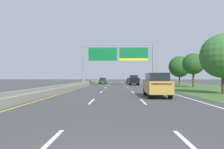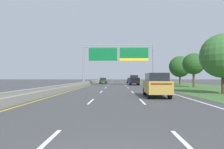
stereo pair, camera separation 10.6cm
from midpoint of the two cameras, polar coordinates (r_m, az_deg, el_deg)
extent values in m
plane|color=#3D3D3F|center=(38.35, 1.34, -3.40)|extent=(220.00, 220.00, 0.00)
cube|color=white|center=(5.44, -19.80, -19.51)|extent=(0.14, 3.00, 0.01)
cube|color=white|center=(14.04, -6.30, -7.94)|extent=(0.14, 3.00, 0.01)
cube|color=white|center=(22.95, -3.30, -5.15)|extent=(0.14, 3.00, 0.01)
cube|color=white|center=(31.91, -1.99, -3.92)|extent=(0.14, 3.00, 0.01)
cube|color=white|center=(40.89, -1.26, -3.23)|extent=(0.14, 3.00, 0.01)
cube|color=white|center=(49.87, -0.79, -2.79)|extent=(0.14, 3.00, 0.01)
cube|color=white|center=(58.86, -0.46, -2.48)|extent=(0.14, 3.00, 0.01)
cube|color=white|center=(67.86, -0.22, -2.26)|extent=(0.14, 3.00, 0.01)
cube|color=white|center=(76.85, -0.04, -2.08)|extent=(0.14, 3.00, 0.01)
cube|color=white|center=(85.85, 0.11, -1.95)|extent=(0.14, 3.00, 0.01)
cube|color=white|center=(5.44, 22.49, -19.50)|extent=(0.14, 3.00, 0.01)
cube|color=white|center=(14.04, 8.99, -7.93)|extent=(0.14, 3.00, 0.01)
cube|color=white|center=(22.95, 5.98, -5.15)|extent=(0.14, 3.00, 0.01)
cube|color=white|center=(31.91, 4.67, -3.92)|extent=(0.14, 3.00, 0.01)
cube|color=white|center=(40.89, 3.94, -3.23)|extent=(0.14, 3.00, 0.01)
cube|color=white|center=(49.87, 3.47, -2.79)|extent=(0.14, 3.00, 0.01)
cube|color=white|center=(58.86, 3.14, -2.48)|extent=(0.14, 3.00, 0.01)
cube|color=white|center=(67.86, 2.90, -2.26)|extent=(0.14, 3.00, 0.01)
cube|color=white|center=(76.85, 2.72, -2.08)|extent=(0.14, 3.00, 0.01)
cube|color=white|center=(85.85, 2.58, -1.95)|extent=(0.14, 3.00, 0.01)
cube|color=white|center=(38.80, 10.10, -3.35)|extent=(0.16, 106.00, 0.01)
cube|color=gold|center=(38.80, -7.42, -3.36)|extent=(0.16, 106.00, 0.01)
cube|color=#3D602D|center=(40.81, 21.36, -3.18)|extent=(14.00, 110.00, 0.02)
cube|color=#99968E|center=(38.90, -8.44, -2.95)|extent=(0.60, 110.00, 0.55)
cube|color=#99968E|center=(38.89, -8.44, -2.32)|extent=(0.25, 110.00, 0.30)
cylinder|color=gray|center=(41.02, -8.57, 2.93)|extent=(0.36, 0.36, 8.80)
cylinder|color=gray|center=(41.13, 12.07, 2.93)|extent=(0.36, 0.36, 8.80)
cube|color=gray|center=(40.90, 1.76, 8.82)|extent=(14.70, 0.24, 0.20)
cube|color=gray|center=(40.82, 1.76, 8.20)|extent=(14.70, 0.24, 0.20)
cube|color=#0C602D|center=(40.54, -2.86, 6.02)|extent=(6.00, 0.12, 2.70)
cube|color=#0C602D|center=(40.62, 6.38, 6.36)|extent=(6.00, 0.12, 2.20)
cube|color=yellow|center=(40.47, 6.39, 4.47)|extent=(6.00, 0.12, 0.50)
cube|color=black|center=(42.98, 6.45, -1.89)|extent=(2.07, 5.43, 1.00)
cube|color=black|center=(43.82, 6.36, -0.70)|extent=(1.75, 1.92, 0.78)
cube|color=#B21414|center=(40.32, 6.74, -1.53)|extent=(1.68, 0.10, 0.12)
cube|color=black|center=(41.25, 6.63, -1.10)|extent=(2.03, 1.97, 0.20)
cylinder|color=black|center=(44.77, 5.19, -2.48)|extent=(0.31, 0.84, 0.84)
cylinder|color=black|center=(44.89, 7.36, -2.48)|extent=(0.31, 0.84, 0.84)
cylinder|color=black|center=(41.11, 5.46, -2.64)|extent=(0.31, 0.84, 0.84)
cylinder|color=black|center=(41.24, 7.82, -2.63)|extent=(0.31, 0.84, 0.84)
cube|color=#161E47|center=(56.83, 5.25, -1.85)|extent=(1.88, 4.42, 0.72)
cube|color=black|center=(56.78, 5.25, -1.22)|extent=(1.59, 2.32, 0.52)
cube|color=#B21414|center=(54.68, 5.43, -1.66)|extent=(1.53, 0.10, 0.12)
cylinder|color=black|center=(58.27, 4.35, -2.18)|extent=(0.23, 0.66, 0.66)
cylinder|color=black|center=(58.40, 5.91, -2.17)|extent=(0.23, 0.66, 0.66)
cylinder|color=black|center=(55.29, 4.55, -2.25)|extent=(0.23, 0.66, 0.66)
cylinder|color=black|center=(55.42, 6.20, -2.25)|extent=(0.23, 0.66, 0.66)
cube|color=#193D23|center=(53.44, -2.79, -1.92)|extent=(1.90, 4.43, 0.72)
cube|color=black|center=(53.38, -2.80, -1.25)|extent=(1.61, 2.33, 0.52)
cube|color=#B21414|center=(51.28, -3.01, -1.73)|extent=(1.53, 0.11, 0.12)
cylinder|color=black|center=(55.01, -3.48, -2.26)|extent=(0.23, 0.66, 0.66)
cylinder|color=black|center=(54.87, -1.82, -2.27)|extent=(0.23, 0.66, 0.66)
cylinder|color=black|center=(52.04, -3.82, -2.35)|extent=(0.23, 0.66, 0.66)
cylinder|color=black|center=(51.89, -2.06, -2.35)|extent=(0.23, 0.66, 0.66)
cube|color=#A38438|center=(17.56, 12.90, -3.54)|extent=(2.04, 4.75, 1.05)
cube|color=black|center=(17.39, 12.97, -0.71)|extent=(1.72, 3.05, 0.68)
cube|color=#B21414|center=(15.28, 14.38, -2.76)|extent=(1.60, 0.13, 0.12)
cylinder|color=black|center=(19.05, 9.64, -4.91)|extent=(0.28, 0.77, 0.76)
cylinder|color=black|center=(19.31, 14.49, -4.84)|extent=(0.28, 0.77, 0.76)
cylinder|color=black|center=(15.89, 10.97, -5.73)|extent=(0.28, 0.77, 0.76)
cylinder|color=black|center=(16.20, 16.75, -5.62)|extent=(0.28, 0.77, 0.76)
cylinder|color=#4C3823|center=(22.80, 30.04, -2.42)|extent=(0.36, 0.36, 2.12)
sphere|color=#33662D|center=(22.90, 29.99, 4.83)|extent=(4.57, 4.57, 4.57)
cylinder|color=#4C3823|center=(35.53, 22.95, -1.47)|extent=(0.36, 0.36, 2.58)
sphere|color=#234C1E|center=(35.60, 22.92, 2.95)|extent=(3.63, 3.63, 3.63)
cylinder|color=#4C3823|center=(48.35, 19.37, -1.48)|extent=(0.36, 0.36, 2.25)
sphere|color=#234C1E|center=(48.41, 19.35, 2.23)|extent=(5.02, 5.02, 5.02)
camera|label=1|loc=(0.05, -90.11, 0.00)|focal=30.76mm
camera|label=2|loc=(0.05, 89.89, 0.00)|focal=30.76mm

